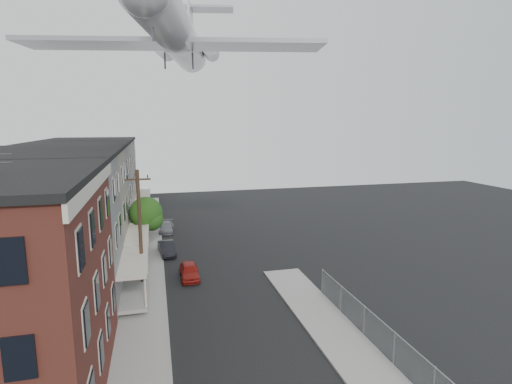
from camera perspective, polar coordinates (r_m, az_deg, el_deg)
sidewalk_left at (r=37.30m, az=-15.45°, el=-9.60°), size 3.00×62.00×0.12m
sidewalk_right at (r=23.31m, az=14.22°, el=-22.04°), size 3.00×26.00×0.12m
curb_left at (r=37.29m, az=-13.19°, el=-9.50°), size 0.15×62.00×0.14m
curb_right at (r=22.73m, az=10.73°, el=-22.78°), size 0.15×26.00×0.14m
row_house_a at (r=29.62m, az=-28.79°, el=-5.33°), size 11.98×7.00×10.30m
row_house_b at (r=36.26m, az=-26.10°, el=-2.51°), size 11.98×7.00×10.30m
row_house_c at (r=43.01m, az=-24.25°, el=-0.56°), size 11.98×7.00×10.30m
row_house_d at (r=49.83m, az=-22.91°, el=0.85°), size 11.98×7.00×10.30m
row_house_e at (r=56.70m, az=-21.89°, el=1.92°), size 11.98×7.00×10.30m
chainlink_fence at (r=22.80m, az=19.14°, el=-20.35°), size 0.06×18.06×1.90m
utility_pole at (r=30.23m, az=-16.23°, el=-5.08°), size 1.80×0.26×9.00m
street_tree at (r=40.15m, az=-15.26°, el=-3.17°), size 3.22×3.20×5.20m
car_near at (r=32.82m, az=-9.48°, el=-11.08°), size 1.45×3.59×1.22m
car_mid at (r=38.82m, az=-12.62°, el=-7.83°), size 1.70×3.90×1.25m
car_far at (r=46.66m, az=-12.66°, el=-4.91°), size 1.90×3.95×1.11m
airplane at (r=36.44m, az=-11.16°, el=20.99°), size 23.97×27.39×7.87m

